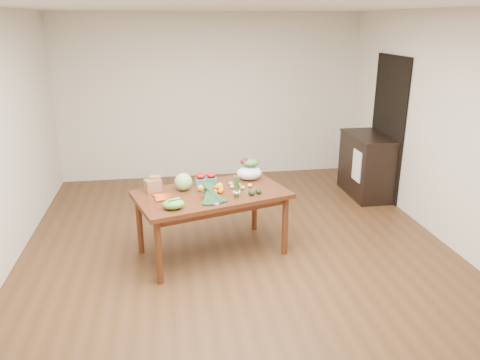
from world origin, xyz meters
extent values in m
plane|color=#52321C|center=(0.00, 0.00, 0.00)|extent=(6.00, 6.00, 0.00)
cube|color=white|center=(0.00, 0.00, 2.70)|extent=(5.00, 6.00, 0.02)
cube|color=beige|center=(0.00, 3.00, 1.35)|extent=(5.00, 0.02, 2.70)
cube|color=beige|center=(0.00, -3.00, 1.35)|extent=(5.00, 0.02, 2.70)
cube|color=beige|center=(2.50, 0.00, 1.35)|extent=(0.02, 6.00, 2.70)
cube|color=#552913|center=(-0.30, 0.10, 0.38)|extent=(1.83, 1.34, 0.75)
cube|color=black|center=(2.48, 1.60, 1.05)|extent=(0.02, 1.00, 2.10)
cube|color=black|center=(2.22, 1.64, 0.47)|extent=(0.52, 1.02, 0.94)
cube|color=white|center=(1.96, 1.40, 0.55)|extent=(0.02, 0.28, 0.45)
sphere|color=#8DBF6E|center=(-0.60, 0.22, 0.85)|extent=(0.20, 0.20, 0.20)
sphere|color=#FFAA0F|center=(-0.41, 0.15, 0.79)|extent=(0.08, 0.08, 0.08)
sphere|color=#FEA80F|center=(-0.33, 0.19, 0.79)|extent=(0.08, 0.08, 0.08)
sphere|color=orange|center=(-0.20, 0.17, 0.79)|extent=(0.08, 0.08, 0.08)
ellipsoid|color=#62A738|center=(-0.73, -0.32, 0.80)|extent=(0.23, 0.17, 0.10)
ellipsoid|color=#CCBB75|center=(-0.06, 0.18, 0.77)|extent=(0.05, 0.05, 0.05)
ellipsoid|color=tan|center=(0.06, 0.14, 0.77)|extent=(0.05, 0.05, 0.04)
ellipsoid|color=#D7B17C|center=(0.03, 0.23, 0.77)|extent=(0.05, 0.04, 0.04)
ellipsoid|color=tan|center=(-0.06, 0.29, 0.77)|extent=(0.05, 0.05, 0.05)
ellipsoid|color=tan|center=(0.15, 0.19, 0.77)|extent=(0.05, 0.05, 0.05)
ellipsoid|color=black|center=(0.12, -0.06, 0.78)|extent=(0.09, 0.11, 0.06)
ellipsoid|color=black|center=(0.20, -0.03, 0.78)|extent=(0.08, 0.10, 0.06)
camera|label=1|loc=(-0.77, -4.76, 2.56)|focal=35.00mm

